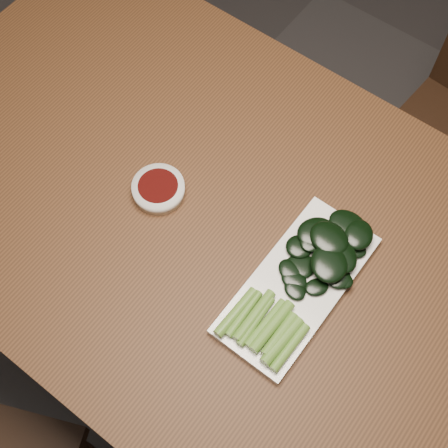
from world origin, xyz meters
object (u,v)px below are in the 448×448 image
table (233,245)px  sauce_bowl (159,189)px  gai_lan (308,274)px  serving_plate (297,285)px

table → sauce_bowl: (-0.15, -0.02, 0.09)m
sauce_bowl → gai_lan: 0.31m
sauce_bowl → serving_plate: (0.30, 0.00, -0.01)m
table → sauce_bowl: size_ratio=14.93×
serving_plate → sauce_bowl: bearing=-180.0°
table → sauce_bowl: bearing=-170.5°
sauce_bowl → serving_plate: sauce_bowl is taller
table → gai_lan: size_ratio=4.44×
serving_plate → table: bearing=170.6°
table → sauce_bowl: 0.17m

